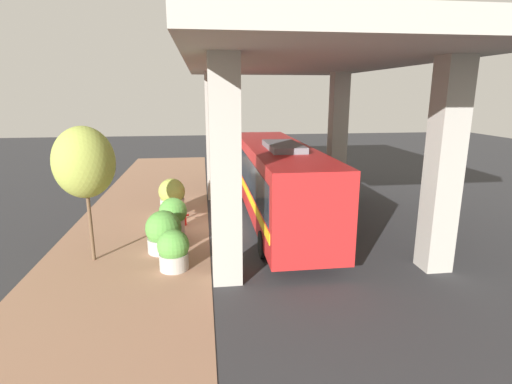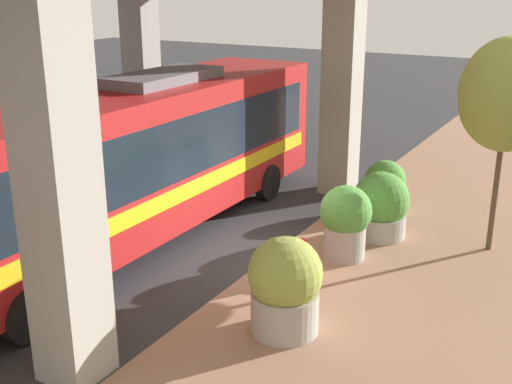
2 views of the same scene
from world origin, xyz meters
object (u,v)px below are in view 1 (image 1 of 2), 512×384
bus (277,178)px  planter_back (174,250)px  planter_middle (164,233)px  street_tree_near (84,163)px  planter_extra (172,196)px  fire_hydrant (184,216)px  planter_front (173,217)px

bus → planter_back: bearing=-133.2°
bus → planter_middle: 5.85m
planter_back → street_tree_near: size_ratio=0.30×
planter_middle → street_tree_near: street_tree_near is taller
bus → planter_extra: size_ratio=7.11×
fire_hydrant → planter_back: 4.64m
bus → planter_extra: bearing=158.2°
fire_hydrant → street_tree_near: bearing=-131.3°
planter_back → street_tree_near: street_tree_near is taller
street_tree_near → bus: bearing=25.6°
bus → planter_front: bearing=-162.5°
planter_front → street_tree_near: bearing=-142.7°
planter_back → planter_extra: size_ratio=0.80×
bus → fire_hydrant: bus is taller
bus → planter_back: size_ratio=8.88×
planter_middle → planter_front: bearing=81.0°
bus → street_tree_near: street_tree_near is taller
fire_hydrant → planter_extra: planter_extra is taller
planter_back → bus: bearing=46.8°
bus → street_tree_near: (-7.27, -3.48, 1.48)m
bus → fire_hydrant: bearing=-179.6°
planter_front → planter_extra: bearing=94.8°
planter_back → street_tree_near: bearing=157.9°
planter_middle → planter_extra: (-0.04, 4.97, 0.12)m
fire_hydrant → planter_back: planter_back is taller
fire_hydrant → planter_middle: (-0.60, -2.98, 0.29)m
bus → planter_front: size_ratio=7.51×
bus → street_tree_near: bearing=-154.4°
fire_hydrant → street_tree_near: street_tree_near is taller
bus → fire_hydrant: (-4.24, -0.03, -1.58)m
planter_front → planter_extra: (-0.28, 3.40, -0.01)m
planter_middle → planter_extra: 4.97m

